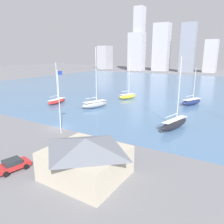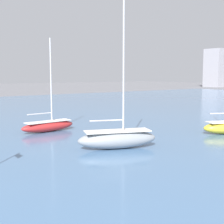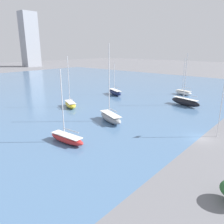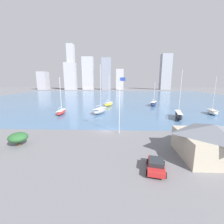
{
  "view_description": "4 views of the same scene",
  "coord_description": "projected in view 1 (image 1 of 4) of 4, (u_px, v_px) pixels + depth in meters",
  "views": [
    {
      "loc": [
        32.17,
        -31.5,
        14.97
      ],
      "look_at": [
        7.59,
        9.12,
        2.41
      ],
      "focal_mm": 35.0,
      "sensor_mm": 36.0,
      "label": 1
    },
    {
      "loc": [
        21.66,
        -1.06,
        7.72
      ],
      "look_at": [
        -6.44,
        19.63,
        3.53
      ],
      "focal_mm": 50.0,
      "sensor_mm": 36.0,
      "label": 2
    },
    {
      "loc": [
        -38.61,
        -12.17,
        15.82
      ],
      "look_at": [
        -3.01,
        18.8,
        2.03
      ],
      "focal_mm": 35.0,
      "sensor_mm": 36.0,
      "label": 3
    },
    {
      "loc": [
        2.29,
        -33.54,
        11.35
      ],
      "look_at": [
        0.76,
        8.1,
        2.71
      ],
      "focal_mm": 24.0,
      "sensor_mm": 36.0,
      "label": 4
    }
  ],
  "objects": [
    {
      "name": "flag_pole",
      "position": [
        59.0,
        100.0,
        41.14
      ],
      "size": [
        1.24,
        0.14,
        12.22
      ],
      "color": "silver",
      "rests_on": "ground_plane"
    },
    {
      "name": "sailboat_navy",
      "position": [
        192.0,
        102.0,
        66.51
      ],
      "size": [
        5.48,
        8.6,
        11.03
      ],
      "rotation": [
        0.0,
        0.0,
        -0.42
      ],
      "color": "#19234C",
      "rests_on": "harbor_water"
    },
    {
      "name": "distant_city_skyline",
      "position": [
        174.0,
        49.0,
        194.63
      ],
      "size": [
        177.18,
        21.52,
        57.34
      ],
      "color": "#9E9EA8",
      "rests_on": "ground_plane"
    },
    {
      "name": "boat_shed",
      "position": [
        86.0,
        158.0,
        27.07
      ],
      "size": [
        9.39,
        8.45,
        5.13
      ],
      "rotation": [
        0.0,
        0.0,
        -0.01
      ],
      "color": "#B2A893",
      "rests_on": "ground_plane"
    },
    {
      "name": "sailboat_gray",
      "position": [
        95.0,
        104.0,
        62.93
      ],
      "size": [
        5.39,
        8.75,
        16.87
      ],
      "rotation": [
        0.0,
        0.0,
        -0.37
      ],
      "color": "gray",
      "rests_on": "harbor_water"
    },
    {
      "name": "sailboat_yellow",
      "position": [
        128.0,
        96.0,
        75.77
      ],
      "size": [
        4.97,
        7.27,
        13.88
      ],
      "rotation": [
        0.0,
        0.0,
        -0.42
      ],
      "color": "yellow",
      "rests_on": "harbor_water"
    },
    {
      "name": "parked_sedan_red",
      "position": [
        13.0,
        165.0,
        28.95
      ],
      "size": [
        3.03,
        4.58,
        1.51
      ],
      "rotation": [
        0.0,
        0.0,
        -0.21
      ],
      "color": "#B22323",
      "rests_on": "ground_plane"
    },
    {
      "name": "sailboat_red",
      "position": [
        57.0,
        101.0,
        68.33
      ],
      "size": [
        2.62,
        7.87,
        12.59
      ],
      "rotation": [
        0.0,
        0.0,
        0.07
      ],
      "color": "#B72828",
      "rests_on": "harbor_water"
    },
    {
      "name": "harbor_water",
      "position": [
        164.0,
        87.0,
        103.88
      ],
      "size": [
        180.0,
        140.0,
        0.0
      ],
      "color": "#4C7099",
      "rests_on": "ground_plane"
    },
    {
      "name": "ground_plane",
      "position": [
        59.0,
        128.0,
        45.99
      ],
      "size": [
        500.0,
        500.0,
        0.0
      ],
      "primitive_type": "plane",
      "color": "slate"
    },
    {
      "name": "sailboat_black",
      "position": [
        175.0,
        124.0,
        44.99
      ],
      "size": [
        3.98,
        9.58,
        14.62
      ],
      "rotation": [
        0.0,
        0.0,
        -0.25
      ],
      "color": "black",
      "rests_on": "harbor_water"
    }
  ]
}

